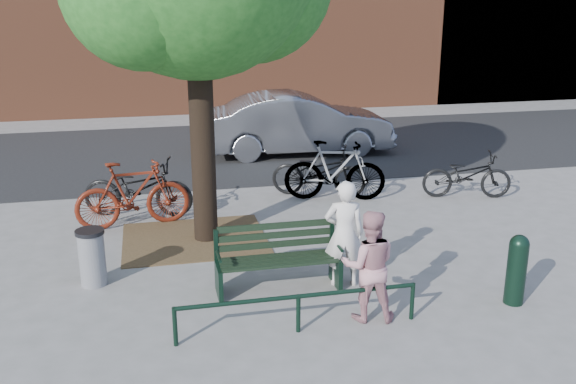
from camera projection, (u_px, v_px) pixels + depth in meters
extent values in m
plane|color=gray|center=(278.00, 290.00, 9.08)|extent=(90.00, 90.00, 0.00)
cube|color=brown|center=(195.00, 239.00, 10.92)|extent=(2.40, 2.00, 0.02)
cube|color=black|center=(213.00, 151.00, 17.00)|extent=(40.00, 7.00, 0.01)
cube|color=black|center=(219.00, 281.00, 8.84)|extent=(0.06, 0.52, 0.45)
cube|color=black|center=(216.00, 245.00, 8.92)|extent=(0.06, 0.06, 0.44)
cylinder|color=black|center=(219.00, 256.00, 8.62)|extent=(0.04, 0.36, 0.04)
cube|color=black|center=(336.00, 270.00, 9.19)|extent=(0.06, 0.52, 0.45)
cube|color=black|center=(332.00, 235.00, 9.27)|extent=(0.06, 0.06, 0.44)
cylinder|color=black|center=(338.00, 246.00, 8.97)|extent=(0.04, 0.36, 0.04)
cube|color=black|center=(278.00, 260.00, 8.94)|extent=(1.64, 0.46, 0.04)
cube|color=black|center=(275.00, 235.00, 9.07)|extent=(1.64, 0.03, 0.47)
cylinder|color=black|center=(175.00, 327.00, 7.57)|extent=(0.06, 0.06, 0.50)
cylinder|color=black|center=(298.00, 313.00, 7.89)|extent=(0.06, 0.06, 0.50)
cylinder|color=black|center=(412.00, 301.00, 8.20)|extent=(0.06, 0.06, 0.50)
cylinder|color=black|center=(298.00, 296.00, 7.82)|extent=(3.00, 0.06, 0.06)
cylinder|color=black|center=(202.00, 129.00, 10.40)|extent=(0.40, 0.40, 3.80)
imported|color=silver|center=(344.00, 234.00, 9.03)|extent=(0.63, 0.48, 1.55)
imported|color=#B97F86|center=(369.00, 266.00, 8.08)|extent=(0.82, 0.70, 1.47)
cylinder|color=black|center=(516.00, 274.00, 8.57)|extent=(0.26, 0.26, 0.85)
sphere|color=black|center=(519.00, 244.00, 8.45)|extent=(0.26, 0.26, 0.26)
cylinder|color=gray|center=(92.00, 259.00, 9.14)|extent=(0.37, 0.37, 0.78)
cylinder|color=black|center=(90.00, 232.00, 9.01)|extent=(0.41, 0.41, 0.06)
imported|color=black|center=(138.00, 188.00, 11.94)|extent=(2.17, 1.24, 1.08)
imported|color=#56190C|center=(133.00, 194.00, 11.36)|extent=(2.07, 0.80, 1.21)
imported|color=black|center=(319.00, 172.00, 13.15)|extent=(2.05, 1.33, 1.02)
imported|color=gray|center=(335.00, 171.00, 12.85)|extent=(2.11, 1.10, 1.22)
imported|color=black|center=(467.00, 175.00, 13.04)|extent=(1.89, 1.05, 0.94)
imported|color=slate|center=(299.00, 124.00, 16.54)|extent=(4.84, 1.82, 1.58)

